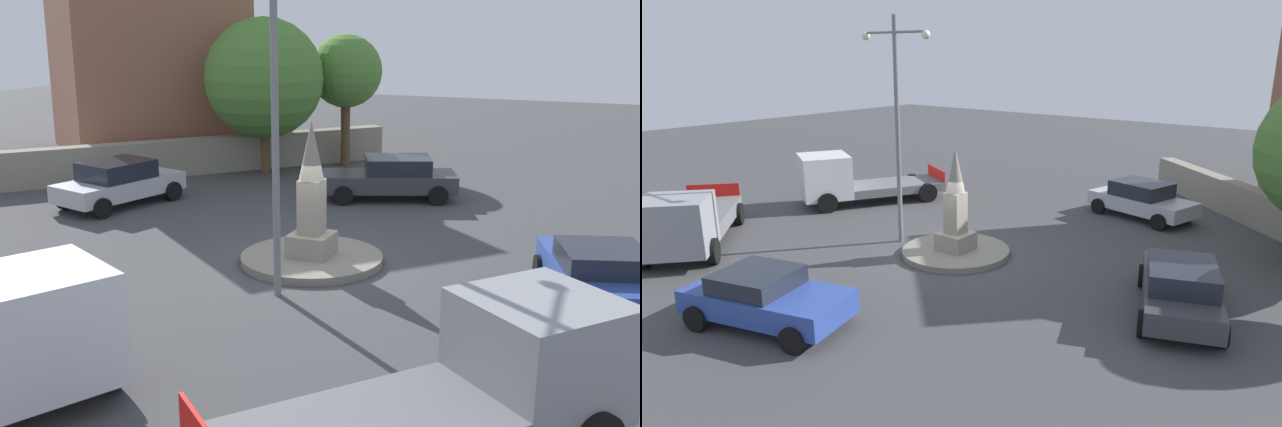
% 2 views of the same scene
% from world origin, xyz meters
% --- Properties ---
extents(ground_plane, '(80.00, 80.00, 0.00)m').
position_xyz_m(ground_plane, '(0.00, 0.00, 0.00)').
color(ground_plane, '#424244').
extents(traffic_island, '(3.57, 3.57, 0.20)m').
position_xyz_m(traffic_island, '(0.00, 0.00, 0.10)').
color(traffic_island, gray).
rests_on(traffic_island, ground).
extents(monument, '(1.03, 1.03, 3.38)m').
position_xyz_m(monument, '(0.00, 0.00, 1.58)').
color(monument, gray).
rests_on(monument, traffic_island).
extents(streetlamp, '(2.98, 0.28, 7.64)m').
position_xyz_m(streetlamp, '(2.38, 0.15, 4.58)').
color(streetlamp, slate).
rests_on(streetlamp, ground).
extents(car_dark_grey_near_island, '(3.22, 4.75, 1.44)m').
position_xyz_m(car_dark_grey_near_island, '(-7.25, -0.08, 0.75)').
color(car_dark_grey_near_island, '#38383D').
rests_on(car_dark_grey_near_island, ground).
extents(car_blue_approaching, '(4.40, 2.94, 1.38)m').
position_xyz_m(car_blue_approaching, '(0.52, 6.75, 0.72)').
color(car_blue_approaching, '#2D479E').
rests_on(car_blue_approaching, ground).
extents(car_silver_far_side, '(4.46, 2.90, 1.47)m').
position_xyz_m(car_silver_far_side, '(-3.17, -8.05, 0.76)').
color(car_silver_far_side, '#B7BABF').
rests_on(car_silver_far_side, ground).
extents(truck_white_passing, '(4.85, 6.47, 2.25)m').
position_xyz_m(truck_white_passing, '(7.79, -2.15, 1.07)').
color(truck_white_passing, silver).
rests_on(truck_white_passing, ground).
extents(truck_grey_waiting, '(5.90, 5.49, 2.16)m').
position_xyz_m(truck_grey_waiting, '(7.22, 5.28, 1.02)').
color(truck_grey_waiting, gray).
rests_on(truck_grey_waiting, ground).
extents(stone_boundary_wall, '(13.04, 12.29, 1.38)m').
position_xyz_m(stone_boundary_wall, '(-8.15, -8.69, 0.69)').
color(stone_boundary_wall, gray).
rests_on(stone_boundary_wall, ground).
extents(corner_building, '(11.15, 11.22, 9.47)m').
position_xyz_m(corner_building, '(-12.14, -12.94, 4.73)').
color(corner_building, '#935B47').
rests_on(corner_building, ground).
extents(tree_near_wall, '(4.58, 4.58, 5.97)m').
position_xyz_m(tree_near_wall, '(-9.66, -5.90, 3.67)').
color(tree_near_wall, brown).
rests_on(tree_near_wall, ground).
extents(tree_mid_cluster, '(2.92, 2.92, 5.29)m').
position_xyz_m(tree_mid_cluster, '(-12.21, -3.51, 3.80)').
color(tree_mid_cluster, brown).
rests_on(tree_mid_cluster, ground).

